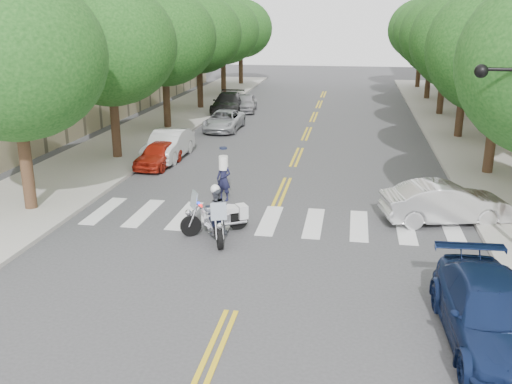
% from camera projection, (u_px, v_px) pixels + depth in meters
% --- Properties ---
extents(ground, '(140.00, 140.00, 0.00)m').
position_uv_depth(ground, '(231.00, 311.00, 13.96)').
color(ground, '#38383A').
rests_on(ground, ground).
extents(sidewalk_left, '(5.00, 60.00, 0.15)m').
position_uv_depth(sidewalk_left, '(157.00, 127.00, 36.16)').
color(sidewalk_left, '#9E9991').
rests_on(sidewalk_left, ground).
extents(sidewalk_right, '(5.00, 60.00, 0.15)m').
position_uv_depth(sidewalk_right, '(470.00, 138.00, 33.11)').
color(sidewalk_right, '#9E9991').
rests_on(sidewalk_right, ground).
extents(tree_l_0, '(6.40, 6.40, 8.45)m').
position_uv_depth(tree_l_0, '(13.00, 57.00, 19.36)').
color(tree_l_0, '#382316').
rests_on(tree_l_0, ground).
extents(tree_l_1, '(6.40, 6.40, 8.45)m').
position_uv_depth(tree_l_1, '(109.00, 45.00, 26.88)').
color(tree_l_1, '#382316').
rests_on(tree_l_1, ground).
extents(tree_l_2, '(6.40, 6.40, 8.45)m').
position_uv_depth(tree_l_2, '(164.00, 38.00, 34.41)').
color(tree_l_2, '#382316').
rests_on(tree_l_2, ground).
extents(tree_l_3, '(6.40, 6.40, 8.45)m').
position_uv_depth(tree_l_3, '(199.00, 34.00, 41.94)').
color(tree_l_3, '#382316').
rests_on(tree_l_3, ground).
extents(tree_l_4, '(6.40, 6.40, 8.45)m').
position_uv_depth(tree_l_4, '(223.00, 31.00, 49.46)').
color(tree_l_4, '#382316').
rests_on(tree_l_4, ground).
extents(tree_l_5, '(6.40, 6.40, 8.45)m').
position_uv_depth(tree_l_5, '(241.00, 29.00, 56.99)').
color(tree_l_5, '#382316').
rests_on(tree_l_5, ground).
extents(tree_r_1, '(6.40, 6.40, 8.45)m').
position_uv_depth(tree_r_1, '(502.00, 49.00, 24.06)').
color(tree_r_1, '#382316').
rests_on(tree_r_1, ground).
extents(tree_r_2, '(6.40, 6.40, 8.45)m').
position_uv_depth(tree_r_2, '(468.00, 40.00, 31.59)').
color(tree_r_2, '#382316').
rests_on(tree_r_2, ground).
extents(tree_r_3, '(6.40, 6.40, 8.45)m').
position_uv_depth(tree_r_3, '(447.00, 35.00, 39.11)').
color(tree_r_3, '#382316').
rests_on(tree_r_3, ground).
extents(tree_r_4, '(6.40, 6.40, 8.45)m').
position_uv_depth(tree_r_4, '(432.00, 32.00, 46.64)').
color(tree_r_4, '#382316').
rests_on(tree_r_4, ground).
extents(tree_r_5, '(6.40, 6.40, 8.45)m').
position_uv_depth(tree_r_5, '(422.00, 29.00, 54.17)').
color(tree_r_5, '#382316').
rests_on(tree_r_5, ground).
extents(motorcycle_police, '(1.10, 2.17, 1.84)m').
position_uv_depth(motorcycle_police, '(216.00, 215.00, 18.23)').
color(motorcycle_police, black).
rests_on(motorcycle_police, ground).
extents(motorcycle_parked, '(2.09, 1.46, 1.50)m').
position_uv_depth(motorcycle_parked, '(220.00, 217.00, 18.91)').
color(motorcycle_parked, black).
rests_on(motorcycle_parked, ground).
extents(officer_standing, '(0.73, 0.61, 1.70)m').
position_uv_depth(officer_standing, '(224.00, 179.00, 22.04)').
color(officer_standing, black).
rests_on(officer_standing, ground).
extents(convertible, '(4.56, 2.48, 1.43)m').
position_uv_depth(convertible, '(445.00, 203.00, 19.70)').
color(convertible, '#B9B9BB').
rests_on(convertible, ground).
extents(sedan_blue, '(2.28, 5.12, 1.46)m').
position_uv_depth(sedan_blue, '(492.00, 315.00, 12.32)').
color(sedan_blue, '#101E45').
rests_on(sedan_blue, ground).
extents(parked_car_a, '(1.65, 3.61, 1.20)m').
position_uv_depth(parked_car_a, '(159.00, 154.00, 27.02)').
color(parked_car_a, '#A52011').
rests_on(parked_car_a, ground).
extents(parked_car_b, '(1.58, 4.37, 1.43)m').
position_uv_depth(parked_car_b, '(168.00, 145.00, 28.40)').
color(parked_car_b, silver).
rests_on(parked_car_b, ground).
extents(parked_car_c, '(2.06, 4.40, 1.22)m').
position_uv_depth(parked_car_c, '(224.00, 121.00, 35.50)').
color(parked_car_c, '#9FA1A7').
rests_on(parked_car_c, ground).
extents(parked_car_d, '(2.37, 5.23, 1.49)m').
position_uv_depth(parked_car_d, '(228.00, 103.00, 41.56)').
color(parked_car_d, black).
rests_on(parked_car_d, ground).
extents(parked_car_e, '(1.92, 3.98, 1.31)m').
position_uv_depth(parked_car_e, '(246.00, 103.00, 42.35)').
color(parked_car_e, gray).
rests_on(parked_car_e, ground).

